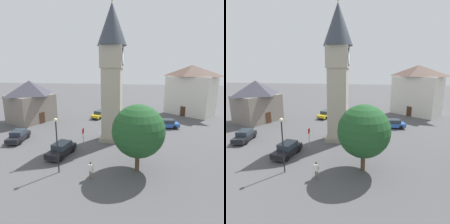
# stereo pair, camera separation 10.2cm
# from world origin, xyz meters

# --- Properties ---
(ground_plane) EXTENTS (200.00, 200.00, 0.00)m
(ground_plane) POSITION_xyz_m (0.00, 0.00, 0.00)
(ground_plane) COLOR #4C4C4F
(clock_tower) EXTENTS (3.83, 3.83, 18.25)m
(clock_tower) POSITION_xyz_m (0.00, 0.00, 10.63)
(clock_tower) COLOR gray
(clock_tower) RESTS_ON ground
(car_blue_kerb) EXTENTS (2.18, 4.30, 1.53)m
(car_blue_kerb) POSITION_xyz_m (6.87, -8.33, 0.76)
(car_blue_kerb) COLOR #2D5BB7
(car_blue_kerb) RESTS_ON ground
(car_silver_kerb) EXTENTS (4.44, 2.82, 1.53)m
(car_silver_kerb) POSITION_xyz_m (11.59, 4.59, 0.76)
(car_silver_kerb) COLOR gold
(car_silver_kerb) RESTS_ON ground
(car_red_corner) EXTENTS (4.35, 2.35, 1.53)m
(car_red_corner) POSITION_xyz_m (-6.07, 4.96, 0.76)
(car_red_corner) COLOR black
(car_red_corner) RESTS_ON ground
(car_white_side) EXTENTS (4.46, 3.17, 1.53)m
(car_white_side) POSITION_xyz_m (7.31, -0.46, 0.76)
(car_white_side) COLOR black
(car_white_side) RESTS_ON ground
(car_black_far) EXTENTS (4.34, 2.32, 1.53)m
(car_black_far) POSITION_xyz_m (-2.84, 12.82, 0.76)
(car_black_far) COLOR black
(car_black_far) RESTS_ON ground
(pedestrian) EXTENTS (0.28, 0.55, 1.69)m
(pedestrian) POSITION_xyz_m (-10.21, 0.23, 1.01)
(pedestrian) COLOR #706656
(pedestrian) RESTS_ON ground
(tree) EXTENTS (5.11, 5.11, 6.68)m
(tree) POSITION_xyz_m (-7.95, -3.89, 4.12)
(tree) COLOR brown
(tree) RESTS_ON ground
(building_terrace_right) EXTENTS (10.48, 11.22, 10.73)m
(building_terrace_right) POSITION_xyz_m (18.14, -14.27, 5.45)
(building_terrace_right) COLOR silver
(building_terrace_right) RESTS_ON ground
(building_corner_back) EXTENTS (9.50, 8.79, 7.80)m
(building_corner_back) POSITION_xyz_m (7.07, 16.93, 3.99)
(building_corner_back) COLOR slate
(building_corner_back) RESTS_ON ground
(lamp_post) EXTENTS (0.36, 0.36, 5.50)m
(lamp_post) POSITION_xyz_m (-9.62, 3.64, 3.63)
(lamp_post) COLOR black
(lamp_post) RESTS_ON ground
(road_sign) EXTENTS (0.60, 0.07, 2.80)m
(road_sign) POSITION_xyz_m (-4.21, 2.88, 1.90)
(road_sign) COLOR gray
(road_sign) RESTS_ON ground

